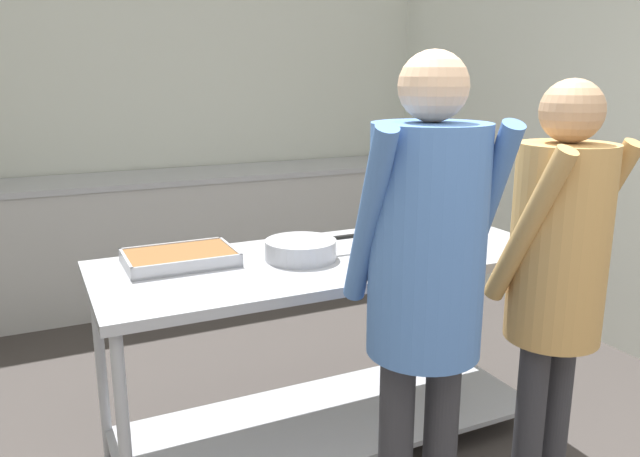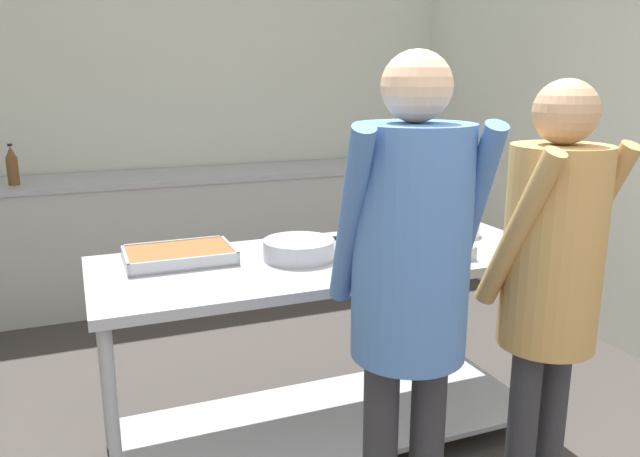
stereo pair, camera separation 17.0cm
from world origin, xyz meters
The scene contains 11 objects.
wall_rear centered at (0.00, 4.14, 1.32)m, with size 4.41×0.06×2.65m.
wall_right centered at (2.17, 2.07, 1.32)m, with size 0.06×4.26×2.65m.
back_counter centered at (0.00, 3.77, 0.47)m, with size 4.25×0.65×0.94m.
serving_counter centered at (0.08, 1.48, 0.61)m, with size 1.97×0.77×0.90m.
serving_tray_vegetables centered at (-0.53, 1.65, 0.92)m, with size 0.44×0.31×0.05m.
sauce_pan centered at (-0.05, 1.50, 0.95)m, with size 0.44×0.30×0.08m.
serving_tray_roast centered at (0.42, 1.33, 0.92)m, with size 0.43×0.27×0.05m.
plate_stack centered at (0.79, 1.59, 0.93)m, with size 0.24×0.24×0.07m.
guest_serving_left centered at (0.57, 0.69, 1.02)m, with size 0.46×0.36×1.65m.
guest_serving_right centered at (0.04, 0.72, 1.07)m, with size 0.50×0.40×1.73m.
water_bottle centered at (-1.28, 3.69, 1.06)m, with size 0.07×0.07×0.27m.
Camera 2 is at (-0.90, -0.88, 1.66)m, focal length 35.00 mm.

